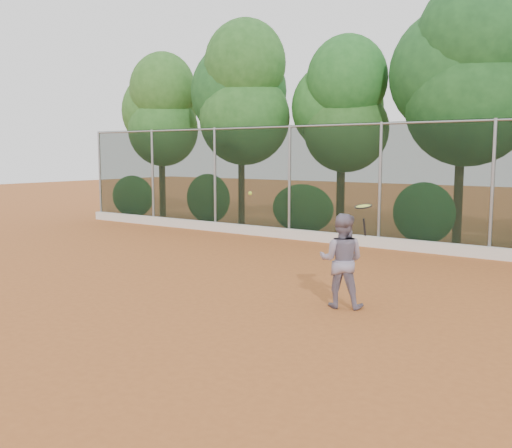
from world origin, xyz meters
The scene contains 7 objects.
ground centered at (0.00, 0.00, 0.00)m, with size 80.00×80.00×0.00m, color #A65927.
concrete_curb centered at (0.00, 6.82, 0.15)m, with size 24.00×0.20×0.30m, color silver.
tennis_player centered at (2.09, 0.60, 0.81)m, with size 0.79×0.61×1.62m, color gray.
chainlink_fence centered at (0.00, 7.00, 1.86)m, with size 24.09×0.09×3.50m.
foliage_backdrop centered at (-0.55, 8.98, 4.40)m, with size 23.70×3.63×7.55m.
tennis_racket centered at (2.53, 0.46, 1.74)m, with size 0.36×0.36×0.53m.
tennis_ball_in_flight centered at (0.20, 0.54, 1.89)m, with size 0.07×0.07×0.07m.
Camera 1 is at (6.46, -8.06, 2.63)m, focal length 40.00 mm.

